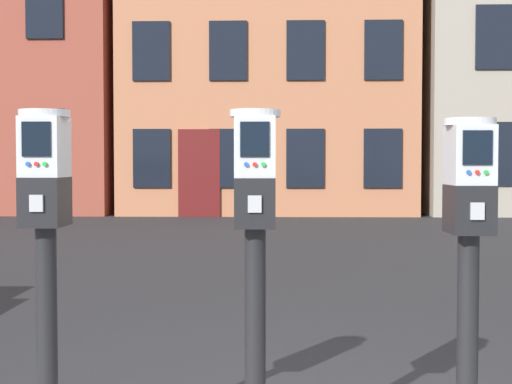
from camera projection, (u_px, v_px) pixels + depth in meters
The scene contains 4 objects.
parking_meter_near_kerb at pixel (45, 212), 3.22m from camera, with size 0.22×0.25×1.40m.
parking_meter_twin_adjacent at pixel (255, 213), 3.19m from camera, with size 0.22×0.25×1.40m.
parking_meter_end_of_row at pixel (469, 219), 3.16m from camera, with size 0.22×0.25×1.37m.
townhouse_brownstone at pixel (269, 23), 20.50m from camera, with size 7.34×5.61×10.22m.
Camera 1 is at (-0.23, -3.43, 1.32)m, focal length 52.75 mm.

